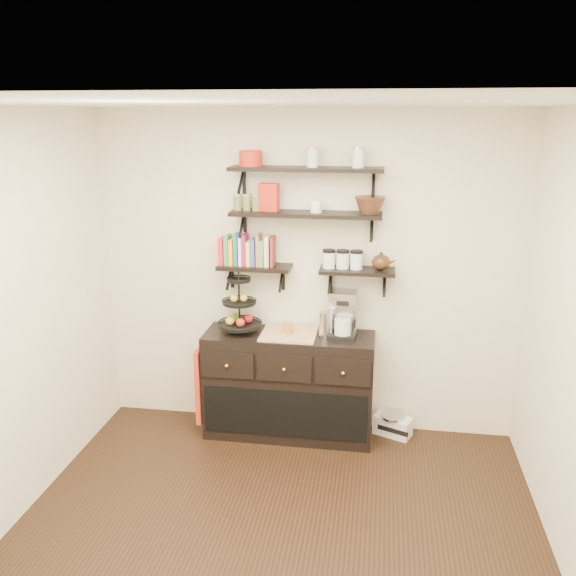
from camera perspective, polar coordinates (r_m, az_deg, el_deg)
The scene contains 21 objects.
floor at distance 4.14m, azimuth -1.68°, elevation -23.72°, with size 3.50×3.50×0.00m, color black.
ceiling at distance 3.19m, azimuth -2.09°, elevation 16.92°, with size 3.50×3.50×0.02m, color white.
back_wall at distance 5.09m, azimuth 1.81°, elevation 1.21°, with size 3.50×0.02×2.70m, color beige.
shelf_top at distance 4.80m, azimuth 1.70°, elevation 11.03°, with size 1.20×0.27×0.23m.
shelf_mid at distance 4.85m, azimuth 1.66°, elevation 6.91°, with size 1.20×0.27×0.23m.
shelf_low_left at distance 5.02m, azimuth -3.12°, elevation 1.92°, with size 0.60×0.25×0.23m.
shelf_low_right at distance 4.92m, azimuth 6.50°, elevation 1.54°, with size 0.60×0.25×0.23m.
cookbooks at distance 5.00m, azimuth -3.74°, elevation 3.46°, with size 0.43×0.15×0.26m.
glass_canisters at distance 4.90m, azimuth 5.13°, elevation 2.58°, with size 0.32×0.10×0.13m.
sideboard at distance 5.19m, azimuth 0.09°, elevation -9.03°, with size 1.40×0.50×0.92m.
fruit_stand at distance 5.03m, azimuth -4.52°, elevation -2.15°, with size 0.36×0.36×0.53m.
candle at distance 5.00m, azimuth -0.06°, elevation -3.78°, with size 0.08×0.08×0.08m, color olive.
coffee_maker at distance 4.93m, azimuth 5.21°, elevation -2.51°, with size 0.23×0.22×0.39m.
thermal_carafe at distance 4.92m, azimuth 3.57°, elevation -3.45°, with size 0.11×0.11×0.22m, color silver.
apron at distance 5.25m, azimuth -8.08°, elevation -8.78°, with size 0.04×0.28×0.65m, color #AF2912.
radio at distance 5.40m, azimuth 9.77°, elevation -12.50°, with size 0.35×0.28×0.19m.
recipe_box at distance 4.87m, azimuth -1.80°, elevation 8.48°, with size 0.16×0.06×0.22m, color red.
walnut_bowl at distance 4.79m, azimuth 7.66°, elevation 7.68°, with size 0.24×0.24×0.13m, color black, non-canonical shape.
ramekins at distance 4.82m, azimuth 2.65°, elevation 7.65°, with size 0.09×0.09×0.10m, color white.
teapot at distance 4.89m, azimuth 8.70°, elevation 2.53°, with size 0.20×0.15×0.15m, color #382210, non-canonical shape.
red_pot at distance 4.87m, azimuth -3.51°, elevation 12.00°, with size 0.18×0.18×0.12m, color red.
Camera 1 is at (0.60, -3.13, 2.65)m, focal length 38.00 mm.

